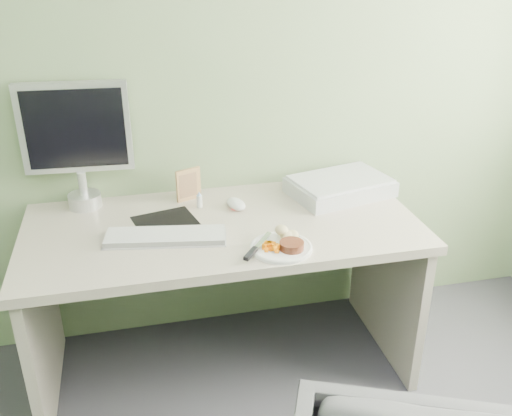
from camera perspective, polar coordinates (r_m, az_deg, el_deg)
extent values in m
plane|color=gray|center=(2.48, -5.28, 15.24)|extent=(3.50, 0.00, 3.50)
cube|color=#BDB19E|center=(2.33, -3.35, -2.03)|extent=(1.60, 0.75, 0.04)
cube|color=#A59A8D|center=(2.54, -20.60, -11.03)|extent=(0.04, 0.70, 0.69)
cube|color=#A59A8D|center=(2.73, 12.89, -7.13)|extent=(0.04, 0.70, 0.69)
cylinder|color=white|center=(2.14, 2.53, -3.98)|extent=(0.23, 0.23, 0.01)
cylinder|color=black|center=(2.11, 3.59, -3.76)|extent=(0.11, 0.11, 0.03)
ellipsoid|color=tan|center=(2.17, 3.02, -2.43)|extent=(0.12, 0.10, 0.06)
cube|color=orange|center=(2.10, 1.44, -3.77)|extent=(0.06, 0.05, 0.04)
cube|color=silver|center=(2.15, 0.72, -3.22)|extent=(0.09, 0.12, 0.01)
cube|color=black|center=(2.06, -0.54, -4.58)|extent=(0.07, 0.08, 0.02)
cube|color=black|center=(2.36, -9.01, -1.38)|extent=(0.28, 0.26, 0.00)
cube|color=white|center=(2.22, -9.04, -2.78)|extent=(0.47, 0.21, 0.02)
ellipsoid|color=white|center=(2.45, -2.00, 0.40)|extent=(0.10, 0.13, 0.04)
cube|color=#A8854E|center=(2.52, -6.78, 2.35)|extent=(0.11, 0.06, 0.15)
cylinder|color=white|center=(2.47, -5.68, 0.67)|extent=(0.03, 0.03, 0.05)
cone|color=#93BAEC|center=(2.45, -5.72, 1.45)|extent=(0.02, 0.02, 0.02)
cube|color=silver|center=(2.60, 8.40, 2.08)|extent=(0.49, 0.38, 0.07)
cylinder|color=silver|center=(2.56, -16.73, 0.73)|extent=(0.14, 0.14, 0.06)
cylinder|color=silver|center=(2.53, -16.96, 2.37)|extent=(0.04, 0.04, 0.10)
cube|color=silver|center=(2.48, -17.63, 7.67)|extent=(0.45, 0.07, 0.38)
cube|color=black|center=(2.46, -17.66, 7.51)|extent=(0.40, 0.03, 0.33)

